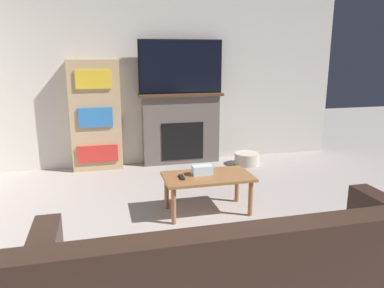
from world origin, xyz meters
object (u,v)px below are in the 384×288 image
at_px(tv, 181,67).
at_px(bookshelf, 96,116).
at_px(fireplace, 181,128).
at_px(storage_basket, 247,159).
at_px(coffee_table, 208,180).

xyz_separation_m(tv, bookshelf, (-1.30, -0.00, -0.70)).
xyz_separation_m(fireplace, storage_basket, (0.98, -0.38, -0.47)).
height_order(bookshelf, storage_basket, bookshelf).
distance_m(fireplace, storage_basket, 1.15).
height_order(coffee_table, storage_basket, coffee_table).
relative_size(bookshelf, storage_basket, 4.24).
height_order(coffee_table, bookshelf, bookshelf).
distance_m(fireplace, coffee_table, 1.97).
bearing_deg(coffee_table, fireplace, 86.11).
distance_m(bookshelf, storage_basket, 2.41).
bearing_deg(storage_basket, bookshelf, 171.16).
xyz_separation_m(fireplace, coffee_table, (-0.13, -1.96, -0.19)).
xyz_separation_m(fireplace, bookshelf, (-1.30, -0.02, 0.26)).
xyz_separation_m(tv, coffee_table, (-0.13, -1.94, -1.15)).
xyz_separation_m(bookshelf, storage_basket, (2.28, -0.35, -0.72)).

